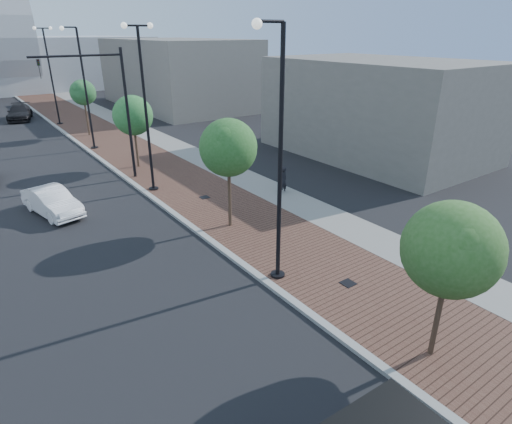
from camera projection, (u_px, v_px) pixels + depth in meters
sidewalk at (107, 131)px, 40.40m from camera, size 7.00×140.00×0.12m
concrete_strip at (134, 128)px, 41.84m from camera, size 2.40×140.00×0.13m
curb at (69, 136)px, 38.52m from camera, size 0.30×140.00×0.14m
white_sedan at (52, 202)px, 21.95m from camera, size 2.40×4.47×1.40m
dark_car_far at (19, 112)px, 45.60m from camera, size 3.41×5.71×1.55m
pedestrian at (283, 180)px, 24.66m from camera, size 0.65×0.47×1.66m
streetlight_1 at (277, 172)px, 14.69m from camera, size 1.44×0.56×9.21m
streetlight_2 at (146, 110)px, 23.52m from camera, size 1.72×0.56×9.28m
streetlight_3 at (85, 95)px, 32.62m from camera, size 1.44×0.56×9.21m
streetlight_4 at (51, 76)px, 41.45m from camera, size 1.72×0.56×9.28m
traffic_mast at (112, 102)px, 25.22m from camera, size 5.09×0.20×8.00m
tree_0 at (452, 249)px, 11.15m from camera, size 2.62×2.62×4.88m
tree_1 at (229, 148)px, 19.21m from camera, size 2.66×2.66×5.31m
tree_2 at (133, 115)px, 28.30m from camera, size 2.66×2.66×4.99m
tree_3 at (83, 93)px, 37.17m from camera, size 2.27×2.20×4.99m
commercial_block_ne at (177, 73)px, 53.01m from camera, size 12.00×22.00×8.00m
commercial_block_e at (377, 108)px, 31.87m from camera, size 10.00×16.00×7.00m
utility_cover_1 at (348, 283)px, 15.88m from camera, size 0.50×0.50×0.02m
utility_cover_2 at (205, 197)px, 24.09m from camera, size 0.50×0.50×0.02m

